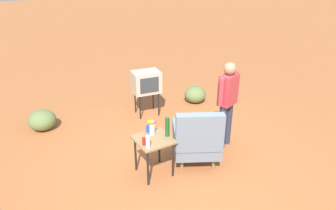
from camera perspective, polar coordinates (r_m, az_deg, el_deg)
name	(u,v)px	position (r m, az deg, el deg)	size (l,w,h in m)	color
ground_plane	(185,164)	(5.42, 3.13, -10.90)	(60.00, 60.00, 0.00)	#AD6033
armchair	(197,139)	(5.18, 5.47, -6.28)	(1.03, 1.04, 1.06)	#937047
side_table	(154,144)	(4.91, -2.70, -7.28)	(0.56, 0.56, 0.66)	black
tv_on_stand	(146,82)	(6.80, -4.09, 4.25)	(0.65, 0.52, 1.03)	black
person_standing	(227,100)	(5.59, 10.99, 0.90)	(0.54, 0.32, 1.64)	#2D3347
soda_can_red	(144,141)	(4.68, -4.45, -6.76)	(0.07, 0.07, 0.12)	red
bottle_short_clear	(148,142)	(4.58, -3.77, -6.91)	(0.06, 0.06, 0.20)	silver
soda_can_blue	(148,129)	(5.01, -3.73, -4.44)	(0.07, 0.07, 0.12)	blue
bottle_wine_green	(167,127)	(4.85, -0.13, -4.11)	(0.07, 0.07, 0.32)	#1E5623
flower_vase	(152,126)	(4.90, -3.00, -4.00)	(0.15, 0.10, 0.27)	silver
shrub_far	(42,120)	(6.87, -22.41, -2.61)	(0.56, 0.56, 0.43)	olive
shrub_lone	(195,94)	(7.65, 5.08, 1.98)	(0.53, 0.53, 0.41)	olive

